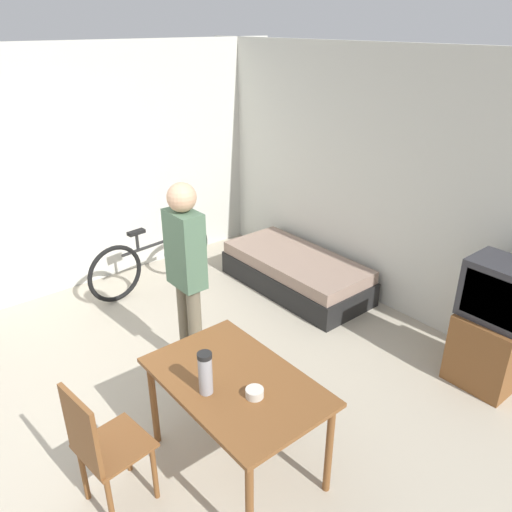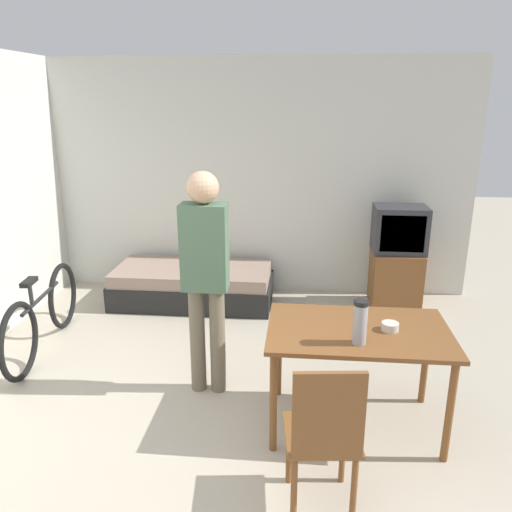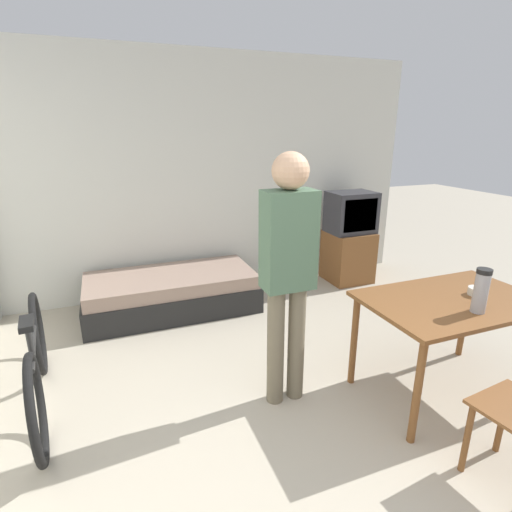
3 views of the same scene
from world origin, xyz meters
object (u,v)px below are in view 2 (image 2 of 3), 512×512
object	(u,v)px
mate_bowl	(390,327)
tv	(397,259)
wooden_chair	(324,433)
thermos_flask	(360,320)
person_standing	(205,268)
bicycle	(43,315)
daybed	(193,285)
dining_table	(358,341)

from	to	relation	value
mate_bowl	tv	bearing A→B (deg)	78.80
wooden_chair	thermos_flask	bearing A→B (deg)	70.14
tv	mate_bowl	size ratio (longest dim) A/B	9.93
tv	thermos_flask	distance (m)	2.56
wooden_chair	person_standing	xyz separation A→B (m)	(-0.86, 1.20, 0.50)
bicycle	mate_bowl	size ratio (longest dim) A/B	14.40
daybed	dining_table	bearing A→B (deg)	-52.59
mate_bowl	person_standing	bearing A→B (deg)	164.99
wooden_chair	person_standing	size ratio (longest dim) A/B	0.55
daybed	thermos_flask	world-z (taller)	thermos_flask
thermos_flask	bicycle	bearing A→B (deg)	158.34
tv	mate_bowl	bearing A→B (deg)	-101.20
dining_table	person_standing	xyz separation A→B (m)	(-1.11, 0.35, 0.37)
thermos_flask	person_standing	bearing A→B (deg)	152.78
daybed	mate_bowl	distance (m)	2.87
tv	dining_table	world-z (taller)	tv
wooden_chair	tv	bearing A→B (deg)	73.72
wooden_chair	thermos_flask	size ratio (longest dim) A/B	3.27
wooden_chair	person_standing	distance (m)	1.56
dining_table	person_standing	bearing A→B (deg)	162.66
dining_table	wooden_chair	xyz separation A→B (m)	(-0.25, -0.85, -0.12)
thermos_flask	mate_bowl	world-z (taller)	thermos_flask
bicycle	mate_bowl	bearing A→B (deg)	-16.49
daybed	dining_table	size ratio (longest dim) A/B	1.46
bicycle	person_standing	bearing A→B (deg)	-17.67
tv	dining_table	xyz separation A→B (m)	(-0.65, -2.23, 0.11)
dining_table	daybed	bearing A→B (deg)	127.41
wooden_chair	mate_bowl	world-z (taller)	wooden_chair
tv	bicycle	size ratio (longest dim) A/B	0.69
thermos_flask	mate_bowl	size ratio (longest dim) A/B	2.55
dining_table	bicycle	distance (m)	2.90
person_standing	tv	bearing A→B (deg)	46.87
tv	person_standing	world-z (taller)	person_standing
mate_bowl	thermos_flask	bearing A→B (deg)	-137.48
bicycle	person_standing	size ratio (longest dim) A/B	0.95
wooden_chair	bicycle	xyz separation A→B (m)	(-2.50, 1.72, -0.20)
dining_table	thermos_flask	bearing A→B (deg)	-95.73
person_standing	bicycle	bearing A→B (deg)	162.33
dining_table	tv	bearing A→B (deg)	73.79
thermos_flask	wooden_chair	bearing A→B (deg)	-109.86
daybed	dining_table	distance (m)	2.71
mate_bowl	wooden_chair	bearing A→B (deg)	-118.40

